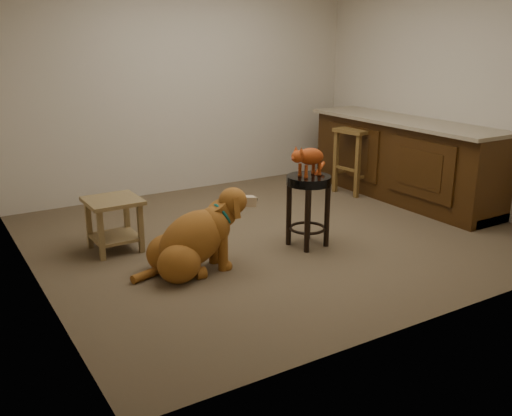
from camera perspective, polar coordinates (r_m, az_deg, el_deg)
floor at (r=5.59m, az=2.25°, el=-2.59°), size 4.50×4.00×0.01m
room_shell at (r=5.27m, az=2.46°, el=14.83°), size 4.54×4.04×2.62m
cabinet_run at (r=6.91m, az=14.49°, el=4.49°), size 0.70×2.56×0.94m
padded_stool at (r=5.17m, az=5.26°, el=1.15°), size 0.40×0.40×0.66m
wood_stool at (r=7.06m, az=9.95°, el=4.81°), size 0.49×0.49×0.79m
side_table at (r=5.23m, az=-14.03°, el=-0.84°), size 0.47×0.47×0.48m
golden_retriever at (r=4.67m, az=-6.27°, el=-3.28°), size 1.13×0.56×0.71m
tabby_kitten at (r=5.08m, az=5.27°, el=5.03°), size 0.48×0.22×0.31m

